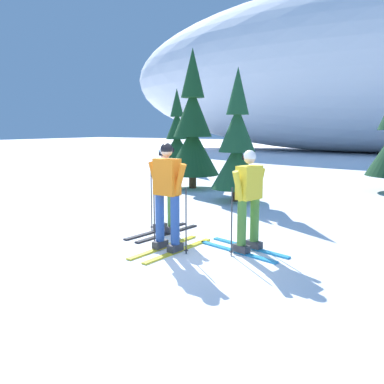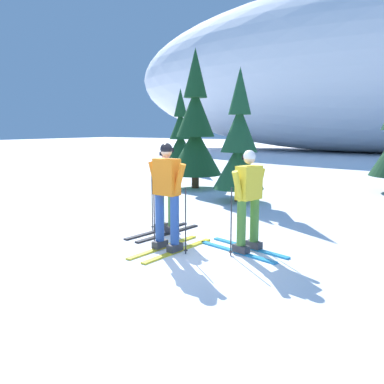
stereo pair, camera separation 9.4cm
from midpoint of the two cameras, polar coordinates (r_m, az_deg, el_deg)
ground_plane at (r=6.50m, az=-3.16°, el=-9.56°), size 120.00×120.00×0.00m
skier_yellow_jacket at (r=6.77m, az=7.56°, el=-0.98°), size 1.67×0.85×1.71m
skier_red_jacket at (r=8.01m, az=-4.15°, el=0.43°), size 0.77×1.73×1.69m
skier_orange_jacket at (r=6.75m, az=-3.88°, el=-0.41°), size 0.81×1.76×1.83m
pine_tree_far_left at (r=20.36m, az=-2.25°, el=7.92°), size 1.54×1.54×3.98m
pine_tree_center_left at (r=13.88m, az=-0.10°, el=8.60°), size 1.81×1.81×4.69m
pine_tree_center at (r=11.42m, az=6.11°, el=6.40°), size 1.43×1.43×3.71m
snow_ridge_background at (r=37.52m, az=22.68°, el=15.66°), size 44.21×18.60×13.63m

